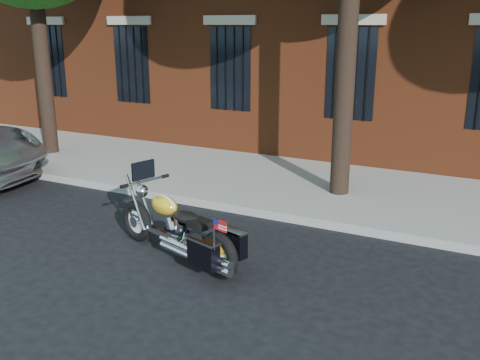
% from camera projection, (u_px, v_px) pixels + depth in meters
% --- Properties ---
extents(ground, '(120.00, 120.00, 0.00)m').
position_uv_depth(ground, '(249.00, 249.00, 8.05)').
color(ground, black).
rests_on(ground, ground).
extents(curb, '(40.00, 0.16, 0.15)m').
position_uv_depth(curb, '(284.00, 216.00, 9.21)').
color(curb, gray).
rests_on(curb, ground).
extents(sidewalk, '(40.00, 3.60, 0.15)m').
position_uv_depth(sidewalk, '(320.00, 188.00, 10.82)').
color(sidewalk, gray).
rests_on(sidewalk, ground).
extents(motorcycle, '(2.43, 1.25, 1.32)m').
position_uv_depth(motorcycle, '(180.00, 232.00, 7.52)').
color(motorcycle, black).
rests_on(motorcycle, ground).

